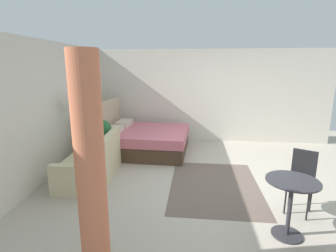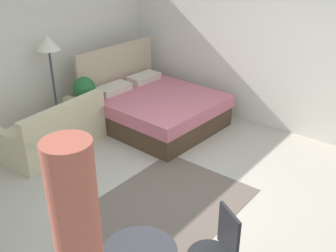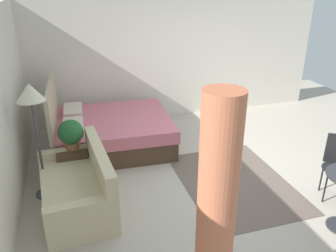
{
  "view_description": "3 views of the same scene",
  "coord_description": "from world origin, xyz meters",
  "px_view_note": "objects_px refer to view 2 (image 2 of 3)",
  "views": [
    {
      "loc": [
        -4.54,
        0.45,
        2.04
      ],
      "look_at": [
        0.65,
        1.0,
        0.84
      ],
      "focal_mm": 27.61,
      "sensor_mm": 36.0,
      "label": 1
    },
    {
      "loc": [
        -3.28,
        -2.36,
        3.0
      ],
      "look_at": [
        0.18,
        0.39,
        0.83
      ],
      "focal_mm": 41.95,
      "sensor_mm": 36.0,
      "label": 2
    },
    {
      "loc": [
        -4.16,
        2.29,
        2.81
      ],
      "look_at": [
        0.43,
        0.9,
        0.72
      ],
      "focal_mm": 36.42,
      "sensor_mm": 36.0,
      "label": 3
    }
  ],
  "objects_px": {
    "couch": "(54,133)",
    "floor_lamp": "(49,51)",
    "nightstand": "(91,116)",
    "potted_plant": "(84,89)",
    "cafe_chair_near_window": "(219,247)",
    "bed": "(154,107)"
  },
  "relations": [
    {
      "from": "couch",
      "to": "floor_lamp",
      "type": "height_order",
      "value": "floor_lamp"
    },
    {
      "from": "nightstand",
      "to": "floor_lamp",
      "type": "distance_m",
      "value": 1.24
    },
    {
      "from": "couch",
      "to": "potted_plant",
      "type": "bearing_deg",
      "value": 2.22
    },
    {
      "from": "cafe_chair_near_window",
      "to": "floor_lamp",
      "type": "bearing_deg",
      "value": 73.13
    },
    {
      "from": "floor_lamp",
      "to": "nightstand",
      "type": "bearing_deg",
      "value": -47.68
    },
    {
      "from": "nightstand",
      "to": "potted_plant",
      "type": "xyz_separation_m",
      "value": [
        -0.1,
        -0.02,
        0.51
      ]
    },
    {
      "from": "cafe_chair_near_window",
      "to": "nightstand",
      "type": "bearing_deg",
      "value": 66.0
    },
    {
      "from": "floor_lamp",
      "to": "cafe_chair_near_window",
      "type": "bearing_deg",
      "value": -106.87
    },
    {
      "from": "bed",
      "to": "cafe_chair_near_window",
      "type": "bearing_deg",
      "value": -130.63
    },
    {
      "from": "bed",
      "to": "cafe_chair_near_window",
      "type": "distance_m",
      "value": 3.66
    },
    {
      "from": "bed",
      "to": "nightstand",
      "type": "bearing_deg",
      "value": 141.39
    },
    {
      "from": "bed",
      "to": "couch",
      "type": "xyz_separation_m",
      "value": [
        -1.63,
        0.63,
        -0.04
      ]
    },
    {
      "from": "nightstand",
      "to": "potted_plant",
      "type": "relative_size",
      "value": 1.19
    },
    {
      "from": "potted_plant",
      "to": "floor_lamp",
      "type": "relative_size",
      "value": 0.27
    },
    {
      "from": "couch",
      "to": "bed",
      "type": "bearing_deg",
      "value": -21.0
    },
    {
      "from": "bed",
      "to": "cafe_chair_near_window",
      "type": "relative_size",
      "value": 2.32
    },
    {
      "from": "potted_plant",
      "to": "cafe_chair_near_window",
      "type": "bearing_deg",
      "value": -112.71
    },
    {
      "from": "couch",
      "to": "nightstand",
      "type": "height_order",
      "value": "couch"
    },
    {
      "from": "couch",
      "to": "cafe_chair_near_window",
      "type": "relative_size",
      "value": 1.79
    },
    {
      "from": "bed",
      "to": "potted_plant",
      "type": "bearing_deg",
      "value": 145.28
    },
    {
      "from": "bed",
      "to": "floor_lamp",
      "type": "relative_size",
      "value": 1.27
    },
    {
      "from": "bed",
      "to": "potted_plant",
      "type": "distance_m",
      "value": 1.24
    }
  ]
}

